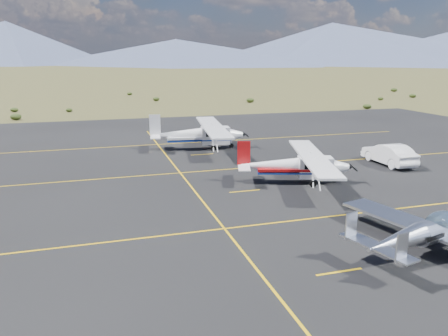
{
  "coord_description": "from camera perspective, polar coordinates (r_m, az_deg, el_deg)",
  "views": [
    {
      "loc": [
        -11.75,
        -16.96,
        8.11
      ],
      "look_at": [
        -4.37,
        7.48,
        1.6
      ],
      "focal_mm": 35.0,
      "sensor_mm": 36.0,
      "label": 1
    }
  ],
  "objects": [
    {
      "name": "ground",
      "position": [
        22.17,
        16.78,
        -7.79
      ],
      "size": [
        1600.0,
        1600.0,
        0.0
      ],
      "primitive_type": "plane",
      "color": "#383D1C",
      "rests_on": "ground"
    },
    {
      "name": "apron",
      "position": [
        27.89,
        8.92,
        -2.78
      ],
      "size": [
        72.0,
        72.0,
        0.02
      ],
      "primitive_type": "cube",
      "color": "black",
      "rests_on": "ground"
    },
    {
      "name": "aircraft_low_wing",
      "position": [
        20.36,
        25.28,
        -7.53
      ],
      "size": [
        7.15,
        9.78,
        2.12
      ],
      "rotation": [
        0.0,
        0.0,
        0.25
      ],
      "color": "silver",
      "rests_on": "apron"
    },
    {
      "name": "aircraft_cessna",
      "position": [
        29.06,
        9.31,
        0.45
      ],
      "size": [
        7.5,
        11.0,
        2.81
      ],
      "rotation": [
        0.0,
        0.0,
        -0.3
      ],
      "color": "white",
      "rests_on": "apron"
    },
    {
      "name": "aircraft_plain",
      "position": [
        39.44,
        -3.3,
        4.51
      ],
      "size": [
        7.67,
        12.68,
        3.2
      ],
      "rotation": [
        0.0,
        0.0,
        -0.14
      ],
      "color": "white",
      "rests_on": "apron"
    },
    {
      "name": "sedan",
      "position": [
        36.08,
        20.73,
        1.73
      ],
      "size": [
        1.76,
        4.98,
        1.64
      ],
      "primitive_type": "imported",
      "rotation": [
        0.0,
        0.0,
        3.14
      ],
      "color": "white",
      "rests_on": "apron"
    }
  ]
}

